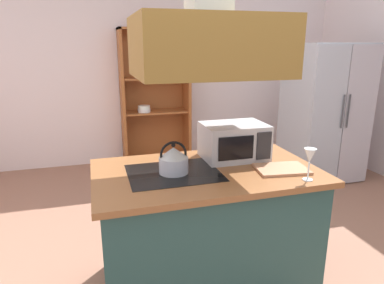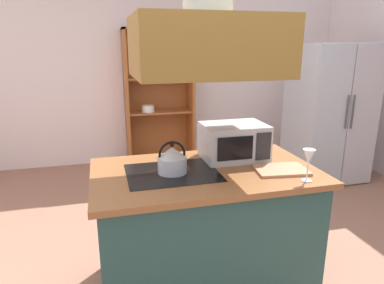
% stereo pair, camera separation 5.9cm
% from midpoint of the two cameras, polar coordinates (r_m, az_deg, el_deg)
% --- Properties ---
extents(ground_plane, '(7.80, 7.80, 0.00)m').
position_cam_midpoint_polar(ground_plane, '(2.87, 2.27, -21.00)').
color(ground_plane, '#956651').
extents(wall_back, '(6.00, 0.12, 2.70)m').
position_cam_midpoint_polar(wall_back, '(5.24, -8.14, 11.62)').
color(wall_back, silver).
rests_on(wall_back, ground).
extents(kitchen_island, '(1.51, 0.89, 0.90)m').
position_cam_midpoint_polar(kitchen_island, '(2.54, 1.57, -14.06)').
color(kitchen_island, '#284C48').
rests_on(kitchen_island, ground).
extents(range_hood, '(0.90, 0.70, 1.17)m').
position_cam_midpoint_polar(range_hood, '(2.21, 1.85, 18.06)').
color(range_hood, olive).
extents(refrigerator, '(0.90, 0.78, 1.74)m').
position_cam_midpoint_polar(refrigerator, '(4.79, 20.62, 4.57)').
color(refrigerator, '#B3BBC7').
rests_on(refrigerator, ground).
extents(dish_cabinet, '(0.97, 0.40, 1.94)m').
position_cam_midpoint_polar(dish_cabinet, '(5.10, -6.47, 6.05)').
color(dish_cabinet, '#A15729').
rests_on(dish_cabinet, ground).
extents(kettle, '(0.19, 0.19, 0.22)m').
position_cam_midpoint_polar(kettle, '(2.27, -3.80, -2.97)').
color(kettle, '#B1B8C7').
rests_on(kettle, kitchen_island).
extents(cutting_board, '(0.37, 0.28, 0.02)m').
position_cam_midpoint_polar(cutting_board, '(2.41, 13.85, -4.34)').
color(cutting_board, tan).
rests_on(cutting_board, kitchen_island).
extents(microwave, '(0.46, 0.35, 0.26)m').
position_cam_midpoint_polar(microwave, '(2.57, 6.26, 0.14)').
color(microwave, '#B7BABF').
rests_on(microwave, kitchen_island).
extents(wine_glass_on_counter, '(0.08, 0.08, 0.21)m').
position_cam_midpoint_polar(wine_glass_on_counter, '(2.24, 18.12, -2.36)').
color(wine_glass_on_counter, silver).
rests_on(wine_glass_on_counter, kitchen_island).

